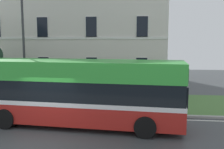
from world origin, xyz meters
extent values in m
cube|color=#404446|center=(0.00, 0.00, -0.03)|extent=(60.00, 56.00, 0.06)
cube|color=silver|center=(0.00, 3.65, 0.00)|extent=(54.00, 0.14, 0.01)
cube|color=#9E9E99|center=(0.00, 4.12, 0.06)|extent=(57.00, 0.24, 0.12)
cube|color=#4C793C|center=(0.00, 6.91, 0.06)|extent=(57.00, 5.34, 0.12)
cube|color=silver|center=(-1.94, 16.57, 5.53)|extent=(16.62, 10.41, 10.82)
cube|color=white|center=(-1.94, 11.33, 4.37)|extent=(16.62, 0.06, 0.20)
cube|color=#2D333D|center=(-1.94, 11.32, 1.22)|extent=(1.10, 0.06, 2.20)
cube|color=white|center=(-4.01, 11.32, 1.95)|extent=(1.00, 0.04, 1.71)
cube|color=black|center=(-4.01, 11.30, 1.95)|extent=(0.90, 0.03, 1.61)
cube|color=white|center=(0.14, 11.32, 1.95)|extent=(1.00, 0.04, 1.71)
cube|color=black|center=(0.14, 11.30, 1.95)|extent=(0.90, 0.03, 1.61)
cube|color=white|center=(4.30, 11.32, 1.95)|extent=(1.00, 0.04, 1.71)
cube|color=black|center=(4.30, 11.30, 1.95)|extent=(0.90, 0.03, 1.61)
cube|color=white|center=(-4.01, 11.32, 5.28)|extent=(1.00, 0.04, 1.71)
cube|color=black|center=(-4.01, 11.30, 5.28)|extent=(0.90, 0.03, 1.61)
cube|color=white|center=(0.14, 11.32, 5.28)|extent=(1.00, 0.04, 1.71)
cube|color=black|center=(0.14, 11.30, 5.28)|extent=(0.90, 0.03, 1.61)
cube|color=white|center=(4.30, 11.32, 5.28)|extent=(1.00, 0.04, 1.71)
cube|color=black|center=(4.30, 11.30, 5.28)|extent=(0.90, 0.03, 1.61)
cube|color=black|center=(-1.94, 4.40, 1.07)|extent=(15.73, 0.04, 0.04)
cube|color=black|center=(-1.94, 4.40, 0.20)|extent=(15.73, 0.04, 0.04)
cylinder|color=black|center=(-3.79, 4.40, 0.59)|extent=(0.02, 0.02, 0.95)
cylinder|color=black|center=(-3.32, 4.40, 0.59)|extent=(0.02, 0.02, 0.95)
cylinder|color=black|center=(-2.86, 4.40, 0.59)|extent=(0.02, 0.02, 0.95)
cylinder|color=black|center=(-2.40, 4.40, 0.59)|extent=(0.02, 0.02, 0.95)
cylinder|color=black|center=(-1.94, 4.40, 0.59)|extent=(0.02, 0.02, 0.95)
cylinder|color=black|center=(-1.47, 4.40, 0.59)|extent=(0.02, 0.02, 0.95)
cylinder|color=black|center=(-1.01, 4.40, 0.59)|extent=(0.02, 0.02, 0.95)
cylinder|color=black|center=(-0.55, 4.40, 0.59)|extent=(0.02, 0.02, 0.95)
cylinder|color=black|center=(-0.09, 4.40, 0.59)|extent=(0.02, 0.02, 0.95)
cylinder|color=black|center=(0.38, 4.40, 0.59)|extent=(0.02, 0.02, 0.95)
cylinder|color=black|center=(0.84, 4.40, 0.59)|extent=(0.02, 0.02, 0.95)
cylinder|color=black|center=(1.30, 4.40, 0.59)|extent=(0.02, 0.02, 0.95)
cylinder|color=black|center=(1.77, 4.40, 0.59)|extent=(0.02, 0.02, 0.95)
cylinder|color=black|center=(2.23, 4.40, 0.59)|extent=(0.02, 0.02, 0.95)
cylinder|color=black|center=(2.69, 4.40, 0.59)|extent=(0.02, 0.02, 0.95)
cylinder|color=black|center=(3.15, 4.40, 0.59)|extent=(0.02, 0.02, 0.95)
cylinder|color=black|center=(3.62, 4.40, 0.59)|extent=(0.02, 0.02, 0.95)
cylinder|color=black|center=(4.08, 4.40, 0.59)|extent=(0.02, 0.02, 0.95)
cylinder|color=black|center=(4.54, 4.40, 0.59)|extent=(0.02, 0.02, 0.95)
cylinder|color=black|center=(5.00, 4.40, 0.59)|extent=(0.02, 0.02, 0.95)
cylinder|color=black|center=(5.47, 4.40, 0.59)|extent=(0.02, 0.02, 0.95)
cylinder|color=black|center=(5.93, 4.40, 0.59)|extent=(0.02, 0.02, 0.95)
cube|color=#B0211B|center=(1.18, 2.32, 0.79)|extent=(10.11, 3.20, 1.05)
cube|color=white|center=(1.18, 2.32, 1.27)|extent=(10.13, 3.22, 0.20)
cube|color=black|center=(1.18, 2.32, 1.81)|extent=(10.03, 3.15, 1.00)
cube|color=green|center=(1.18, 2.32, 2.75)|extent=(10.11, 3.20, 0.88)
cube|color=black|center=(6.16, 1.93, 1.76)|extent=(0.22, 2.04, 0.92)
cube|color=black|center=(6.16, 1.93, 2.70)|extent=(0.20, 1.75, 0.56)
cylinder|color=silver|center=(6.22, 2.71, 0.48)|extent=(0.06, 0.20, 0.20)
cylinder|color=silver|center=(6.10, 1.16, 0.48)|extent=(0.06, 0.20, 0.20)
cylinder|color=black|center=(4.54, 3.23, 0.48)|extent=(0.98, 0.37, 0.96)
cylinder|color=black|center=(4.36, 0.91, 0.48)|extent=(0.98, 0.37, 0.96)
cylinder|color=black|center=(-2.01, 3.74, 0.48)|extent=(0.98, 0.37, 0.96)
cylinder|color=black|center=(-2.19, 1.42, 0.48)|extent=(0.98, 0.37, 0.96)
cylinder|color=#333338|center=(-2.87, 5.20, 3.47)|extent=(0.14, 0.14, 6.71)
cylinder|color=#23472D|center=(-0.67, 5.23, 0.57)|extent=(0.45, 0.45, 0.91)
ellipsoid|color=black|center=(-0.67, 5.23, 1.11)|extent=(0.46, 0.46, 0.16)
camera|label=1|loc=(4.04, -9.65, 4.12)|focal=40.94mm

